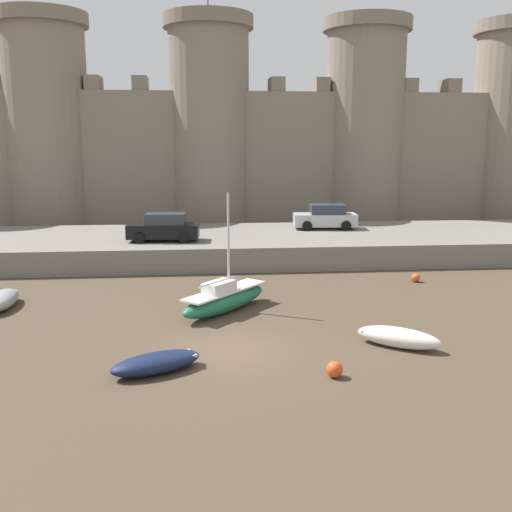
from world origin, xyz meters
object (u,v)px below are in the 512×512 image
object	(u,v)px
rowboat_foreground_right	(156,362)
car_quay_west	(164,228)
mooring_buoy_mid_mud	(416,278)
mooring_buoy_off_centre	(335,369)
sailboat_midflat_right	(225,299)
car_quay_centre_west	(326,217)
rowboat_midflat_centre	(398,337)
rowboat_near_channel_left	(2,300)

from	to	relation	value
rowboat_foreground_right	car_quay_west	xyz separation A→B (m)	(-0.62, 16.77, 1.83)
mooring_buoy_mid_mud	mooring_buoy_off_centre	size ratio (longest dim) A/B	0.87
mooring_buoy_mid_mud	mooring_buoy_off_centre	xyz separation A→B (m)	(-6.97, -11.92, 0.03)
sailboat_midflat_right	mooring_buoy_off_centre	size ratio (longest dim) A/B	9.80
rowboat_foreground_right	car_quay_west	size ratio (longest dim) A/B	0.76
rowboat_foreground_right	sailboat_midflat_right	bearing A→B (deg)	69.47
mooring_buoy_mid_mud	car_quay_centre_west	bearing A→B (deg)	105.74
rowboat_midflat_centre	rowboat_foreground_right	bearing A→B (deg)	-169.61
rowboat_foreground_right	car_quay_centre_west	world-z (taller)	car_quay_centre_west
sailboat_midflat_right	mooring_buoy_mid_mud	size ratio (longest dim) A/B	11.32
rowboat_midflat_centre	rowboat_near_channel_left	xyz separation A→B (m)	(-15.55, 6.51, -0.01)
rowboat_near_channel_left	mooring_buoy_mid_mud	distance (m)	19.88
rowboat_near_channel_left	sailboat_midflat_right	bearing A→B (deg)	-8.82
rowboat_foreground_right	mooring_buoy_off_centre	world-z (taller)	rowboat_foreground_right
car_quay_west	rowboat_foreground_right	bearing A→B (deg)	-87.89
rowboat_midflat_centre	mooring_buoy_mid_mud	bearing A→B (deg)	66.44
car_quay_centre_west	rowboat_near_channel_left	bearing A→B (deg)	-143.45
mooring_buoy_mid_mud	car_quay_centre_west	xyz separation A→B (m)	(-2.71, 9.63, 1.93)
rowboat_foreground_right	car_quay_west	distance (m)	16.88
car_quay_centre_west	rowboat_midflat_centre	bearing A→B (deg)	-94.21
car_quay_west	car_quay_centre_west	world-z (taller)	same
car_quay_west	sailboat_midflat_right	bearing A→B (deg)	-73.30
rowboat_foreground_right	rowboat_midflat_centre	bearing A→B (deg)	10.39
car_quay_west	rowboat_near_channel_left	bearing A→B (deg)	-126.97
rowboat_midflat_centre	mooring_buoy_off_centre	world-z (taller)	rowboat_midflat_centre
sailboat_midflat_right	car_quay_west	xyz separation A→B (m)	(-3.07, 10.23, 1.59)
rowboat_midflat_centre	mooring_buoy_mid_mud	xyz separation A→B (m)	(4.12, 9.45, -0.15)
rowboat_foreground_right	mooring_buoy_mid_mud	distance (m)	16.62
mooring_buoy_off_centre	rowboat_midflat_centre	bearing A→B (deg)	40.92
rowboat_near_channel_left	sailboat_midflat_right	xyz separation A→B (m)	(9.64, -1.50, 0.20)
rowboat_foreground_right	rowboat_near_channel_left	distance (m)	10.79
rowboat_foreground_right	car_quay_centre_west	bearing A→B (deg)	64.66
mooring_buoy_off_centre	car_quay_centre_west	xyz separation A→B (m)	(4.25, 21.55, 1.90)
rowboat_foreground_right	sailboat_midflat_right	size ratio (longest dim) A/B	0.63
rowboat_midflat_centre	rowboat_near_channel_left	bearing A→B (deg)	157.29
mooring_buoy_off_centre	car_quay_centre_west	distance (m)	22.04
rowboat_midflat_centre	car_quay_west	world-z (taller)	car_quay_west
mooring_buoy_mid_mud	rowboat_midflat_centre	bearing A→B (deg)	-113.56
rowboat_near_channel_left	car_quay_west	distance (m)	11.08
sailboat_midflat_right	car_quay_west	bearing A→B (deg)	106.70
rowboat_foreground_right	rowboat_near_channel_left	size ratio (longest dim) A/B	1.01
rowboat_foreground_right	mooring_buoy_off_centre	size ratio (longest dim) A/B	6.18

